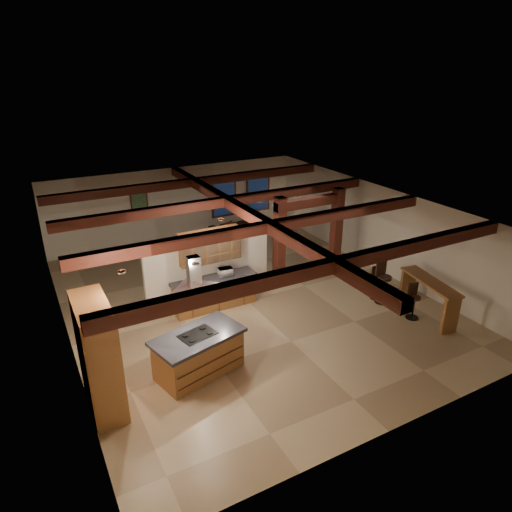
{
  "coord_description": "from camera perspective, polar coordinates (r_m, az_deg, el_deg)",
  "views": [
    {
      "loc": [
        -5.51,
        -10.76,
        6.61
      ],
      "look_at": [
        0.57,
        0.5,
        1.16
      ],
      "focal_mm": 32.0,
      "sensor_mm": 36.0,
      "label": 1
    }
  ],
  "objects": [
    {
      "name": "dining_table",
      "position": [
        16.11,
        -3.79,
        -0.03
      ],
      "size": [
        1.95,
        1.55,
        0.6
      ],
      "primitive_type": "imported",
      "rotation": [
        0.0,
        0.0,
        0.4
      ],
      "color": "#38160E",
      "rests_on": "ground"
    },
    {
      "name": "bar_stool_c",
      "position": [
        14.17,
        14.87,
        -3.23
      ],
      "size": [
        0.35,
        0.35,
        1.02
      ],
      "color": "black",
      "rests_on": "ground"
    },
    {
      "name": "dining_chairs",
      "position": [
        15.98,
        -3.82,
        1.1
      ],
      "size": [
        2.55,
        2.55,
        1.27
      ],
      "color": "#421910",
      "rests_on": "ground"
    },
    {
      "name": "timber_posts",
      "position": [
        14.64,
        6.66,
        3.59
      ],
      "size": [
        2.5,
        0.3,
        2.9
      ],
      "color": "#421910",
      "rests_on": "ground"
    },
    {
      "name": "ceiling_beams",
      "position": [
        12.69,
        -1.22,
        5.41
      ],
      "size": [
        10.0,
        12.0,
        0.28
      ],
      "color": "#421910",
      "rests_on": "room_walls"
    },
    {
      "name": "recessed_cans",
      "position": [
        10.04,
        -9.05,
        0.91
      ],
      "size": [
        3.16,
        2.46,
        0.03
      ],
      "color": "silver",
      "rests_on": "room_walls"
    },
    {
      "name": "kitchen_island",
      "position": [
        10.68,
        -7.19,
        -11.95
      ],
      "size": [
        2.24,
        1.56,
        1.01
      ],
      "color": "#955F30",
      "rests_on": "ground"
    },
    {
      "name": "back_counter",
      "position": [
        13.27,
        -5.21,
        -4.56
      ],
      "size": [
        2.5,
        0.66,
        0.94
      ],
      "color": "#955F30",
      "rests_on": "ground"
    },
    {
      "name": "room_walls",
      "position": [
        13.02,
        -1.18,
        1.3
      ],
      "size": [
        12.0,
        12.0,
        12.0
      ],
      "color": "silver",
      "rests_on": "ground"
    },
    {
      "name": "range_hood",
      "position": [
        10.01,
        -7.54,
        -5.97
      ],
      "size": [
        1.1,
        1.1,
        1.4
      ],
      "color": "silver",
      "rests_on": "room_walls"
    },
    {
      "name": "bar_stool_a",
      "position": [
        13.41,
        19.08,
        -5.33
      ],
      "size": [
        0.37,
        0.38,
        1.02
      ],
      "color": "black",
      "rests_on": "ground"
    },
    {
      "name": "microwave",
      "position": [
        13.14,
        -3.86,
        -1.99
      ],
      "size": [
        0.44,
        0.33,
        0.23
      ],
      "primitive_type": "imported",
      "rotation": [
        0.0,
        0.0,
        3.02
      ],
      "color": "silver",
      "rests_on": "back_counter"
    },
    {
      "name": "bar_counter",
      "position": [
        13.54,
        20.8,
        -4.26
      ],
      "size": [
        0.89,
        2.14,
        1.09
      ],
      "color": "#955F30",
      "rests_on": "ground"
    },
    {
      "name": "ground",
      "position": [
        13.78,
        -1.12,
        -5.59
      ],
      "size": [
        12.0,
        12.0,
        0.0
      ],
      "primitive_type": "plane",
      "color": "tan",
      "rests_on": "ground"
    },
    {
      "name": "side_table",
      "position": [
        19.46,
        3.23,
        4.05
      ],
      "size": [
        0.58,
        0.58,
        0.56
      ],
      "primitive_type": "cube",
      "rotation": [
        0.0,
        0.0,
        0.38
      ],
      "color": "#421910",
      "rests_on": "ground"
    },
    {
      "name": "upper_display_cabinet",
      "position": [
        12.87,
        -5.78,
        1.25
      ],
      "size": [
        1.8,
        0.36,
        0.95
      ],
      "color": "#955F30",
      "rests_on": "partition_wall"
    },
    {
      "name": "partition_wall",
      "position": [
        13.32,
        -5.97,
        -1.48
      ],
      "size": [
        3.8,
        0.18,
        2.2
      ],
      "primitive_type": "cube",
      "color": "silver",
      "rests_on": "ground"
    },
    {
      "name": "table_lamp",
      "position": [
        19.3,
        3.26,
        5.51
      ],
      "size": [
        0.29,
        0.29,
        0.34
      ],
      "color": "black",
      "rests_on": "side_table"
    },
    {
      "name": "framed_art",
      "position": [
        17.86,
        -14.38,
        6.39
      ],
      "size": [
        0.65,
        0.05,
        0.85
      ],
      "color": "#421910",
      "rests_on": "room_walls"
    },
    {
      "name": "back_windows",
      "position": [
        19.33,
        -1.86,
        7.74
      ],
      "size": [
        2.7,
        0.07,
        1.7
      ],
      "color": "#421910",
      "rests_on": "room_walls"
    },
    {
      "name": "bar_stool_b",
      "position": [
        13.95,
        15.59,
        -3.13
      ],
      "size": [
        0.45,
        0.45,
        1.28
      ],
      "color": "black",
      "rests_on": "ground"
    },
    {
      "name": "sofa",
      "position": [
        18.93,
        -2.48,
        3.62
      ],
      "size": [
        2.16,
        0.86,
        0.63
      ],
      "primitive_type": "imported",
      "rotation": [
        0.0,
        0.0,
        3.15
      ],
      "color": "black",
      "rests_on": "ground"
    },
    {
      "name": "pantry_cabinet",
      "position": [
        9.83,
        -19.04,
        -11.76
      ],
      "size": [
        0.67,
        1.6,
        2.4
      ],
      "color": "#955F30",
      "rests_on": "ground"
    }
  ]
}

